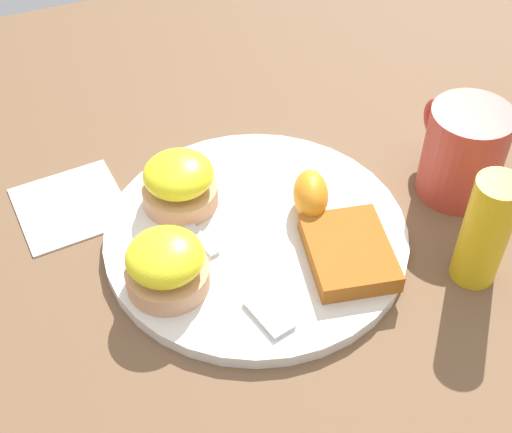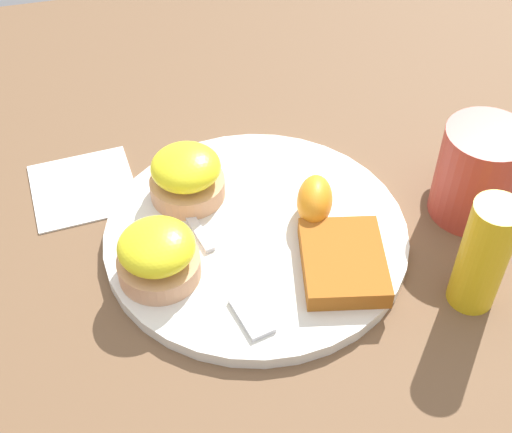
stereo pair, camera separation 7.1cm
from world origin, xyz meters
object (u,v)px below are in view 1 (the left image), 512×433
Objects in this scene: fork at (221,261)px; cup at (463,152)px; hashbrown_patty at (349,252)px; orange_wedge at (311,195)px; sandwich_benedict_left at (179,183)px; condiment_bottle at (486,231)px; sandwich_benedict_right at (166,265)px.

cup reaches higher than fork.
orange_wedge is at bearing 4.18° from hashbrown_patty.
hashbrown_patty is 0.08m from orange_wedge.
sandwich_benedict_left reaches higher than orange_wedge.
fork is (-0.03, 0.11, -0.02)m from orange_wedge.
condiment_bottle is (-0.05, -0.11, 0.04)m from hashbrown_patty.
condiment_bottle is (-0.11, 0.05, 0.01)m from cup.
sandwich_benedict_right is at bearing 72.39° from condiment_bottle.
hashbrown_patty is at bearing 64.46° from condiment_bottle.
sandwich_benedict_right is 0.79× the size of hashbrown_patty.
condiment_bottle reaches higher than fork.
condiment_bottle is at bearing -137.79° from orange_wedge.
sandwich_benedict_left is 0.65× the size of condiment_bottle.
cup is 0.12m from condiment_bottle.
condiment_bottle is (-0.10, -0.23, 0.04)m from fork.
sandwich_benedict_left is 0.19m from hashbrown_patty.
sandwich_benedict_left is 0.79× the size of hashbrown_patty.
sandwich_benedict_left is 0.30m from condiment_bottle.
sandwich_benedict_left reaches higher than hashbrown_patty.
sandwich_benedict_right is 0.17m from orange_wedge.
fork is 0.28m from cup.
cup is at bearing -86.42° from sandwich_benedict_right.
sandwich_benedict_right is 0.06m from fork.
sandwich_benedict_right reaches higher than hashbrown_patty.
hashbrown_patty is at bearing -137.75° from sandwich_benedict_left.
condiment_bottle is (-0.13, -0.12, 0.02)m from orange_wedge.
condiment_bottle is (-0.19, -0.24, 0.02)m from sandwich_benedict_left.
orange_wedge reaches higher than fork.
cup is at bearing -70.47° from hashbrown_patty.
sandwich_benedict_right is at bearing 103.09° from orange_wedge.
sandwich_benedict_right is 0.33× the size of fork.
sandwich_benedict_right reaches higher than orange_wedge.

